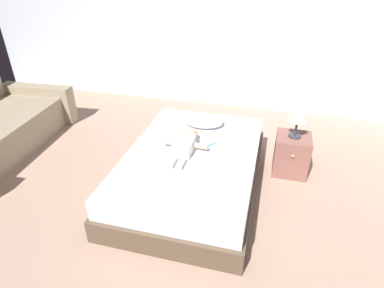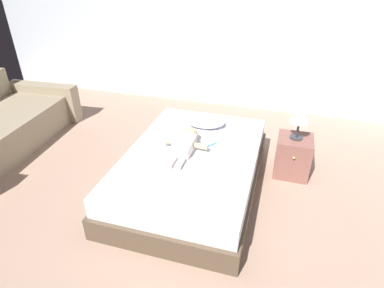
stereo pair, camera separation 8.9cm
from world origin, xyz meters
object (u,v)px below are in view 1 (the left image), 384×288
(pillow, at_px, (203,120))
(lamp, at_px, (298,116))
(bed, at_px, (192,170))
(baby, at_px, (185,144))
(toothbrush, at_px, (212,144))
(nightstand, at_px, (291,154))

(pillow, height_order, lamp, lamp)
(bed, distance_m, baby, 0.30)
(toothbrush, bearing_deg, nightstand, 22.89)
(toothbrush, relative_size, nightstand, 0.28)
(pillow, distance_m, toothbrush, 0.48)
(toothbrush, bearing_deg, bed, -129.32)
(nightstand, bearing_deg, baby, -154.59)
(pillow, distance_m, nightstand, 1.08)
(pillow, relative_size, nightstand, 1.03)
(baby, height_order, toothbrush, baby)
(bed, distance_m, nightstand, 1.16)
(lamp, bearing_deg, baby, -154.58)
(lamp, bearing_deg, toothbrush, -157.10)
(toothbrush, distance_m, lamp, 0.97)
(pillow, relative_size, baby, 0.72)
(toothbrush, xyz_separation_m, lamp, (0.86, 0.36, 0.27))
(toothbrush, bearing_deg, baby, -146.67)
(bed, xyz_separation_m, nightstand, (1.02, 0.56, 0.02))
(pillow, height_order, baby, baby)
(lamp, bearing_deg, nightstand, -90.00)
(baby, bearing_deg, nightstand, 25.41)
(baby, bearing_deg, bed, -24.11)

